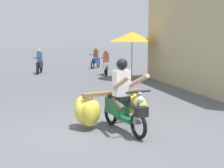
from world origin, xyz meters
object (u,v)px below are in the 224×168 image
Objects in this scene: motorbike_main_loaded at (113,105)px; motorbike_distant_far_ahead at (40,64)px; market_umbrella_near_shop at (132,37)px; motorbike_distant_ahead_right at (96,60)px; motorbike_distant_ahead_left at (106,65)px.

motorbike_distant_far_ahead is at bearing 96.36° from motorbike_main_loaded.
market_umbrella_near_shop is at bearing -41.01° from motorbike_distant_far_ahead.
motorbike_distant_far_ahead is at bearing -146.96° from motorbike_distant_ahead_right.
motorbike_distant_ahead_left is 1.01× the size of motorbike_distant_far_ahead.
motorbike_distant_far_ahead is at bearing 152.56° from motorbike_distant_ahead_left.
motorbike_main_loaded is at bearing -83.64° from motorbike_distant_far_ahead.
motorbike_distant_ahead_left is at bearing -27.44° from motorbike_distant_far_ahead.
motorbike_distant_ahead_right is 0.88× the size of motorbike_distant_far_ahead.
motorbike_main_loaded is 1.24× the size of motorbike_distant_far_ahead.
motorbike_main_loaded is at bearing -110.84° from market_umbrella_near_shop.
market_umbrella_near_shop reaches higher than motorbike_distant_ahead_right.
motorbike_distant_ahead_right is at bearing 80.03° from motorbike_main_loaded.
motorbike_distant_ahead_right is (2.49, 14.18, 0.06)m from motorbike_main_loaded.
motorbike_distant_ahead_left is 1.14× the size of motorbike_distant_ahead_right.
motorbike_distant_ahead_right is at bearing 94.88° from market_umbrella_near_shop.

